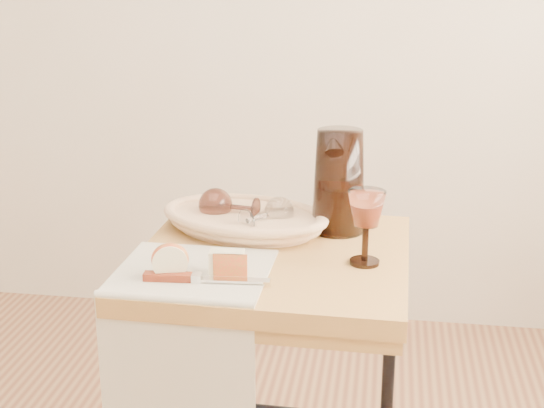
% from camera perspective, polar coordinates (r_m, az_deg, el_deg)
% --- Properties ---
extents(side_table, '(0.61, 0.61, 0.77)m').
position_cam_1_polar(side_table, '(1.90, 0.09, -14.38)').
color(side_table, olive).
rests_on(side_table, floor).
extents(tea_towel, '(0.32, 0.29, 0.01)m').
position_cam_1_polar(tea_towel, '(1.63, -5.90, -5.01)').
color(tea_towel, beige).
rests_on(tea_towel, side_table).
extents(bread_basket, '(0.42, 0.33, 0.05)m').
position_cam_1_polar(bread_basket, '(1.85, -2.04, -1.28)').
color(bread_basket, tan).
rests_on(bread_basket, side_table).
extents(goblet_lying_a, '(0.15, 0.11, 0.08)m').
position_cam_1_polar(goblet_lying_a, '(1.87, -2.95, -0.20)').
color(goblet_lying_a, brown).
rests_on(goblet_lying_a, bread_basket).
extents(goblet_lying_b, '(0.13, 0.14, 0.07)m').
position_cam_1_polar(goblet_lying_b, '(1.82, -0.48, -0.86)').
color(goblet_lying_b, white).
rests_on(goblet_lying_b, bread_basket).
extents(pitcher, '(0.22, 0.28, 0.29)m').
position_cam_1_polar(pitcher, '(1.83, 4.99, 1.71)').
color(pitcher, black).
rests_on(pitcher, side_table).
extents(wine_goblet, '(0.10, 0.10, 0.17)m').
position_cam_1_polar(wine_goblet, '(1.65, 6.99, -1.74)').
color(wine_goblet, white).
rests_on(wine_goblet, side_table).
extents(apple_half, '(0.09, 0.06, 0.07)m').
position_cam_1_polar(apple_half, '(1.59, -7.59, -4.10)').
color(apple_half, red).
rests_on(apple_half, tea_towel).
extents(apple_wedge, '(0.07, 0.04, 0.05)m').
position_cam_1_polar(apple_wedge, '(1.60, -3.39, -4.31)').
color(apple_wedge, beige).
rests_on(apple_wedge, tea_towel).
extents(table_knife, '(0.25, 0.05, 0.02)m').
position_cam_1_polar(table_knife, '(1.56, -5.29, -5.42)').
color(table_knife, silver).
rests_on(table_knife, tea_towel).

